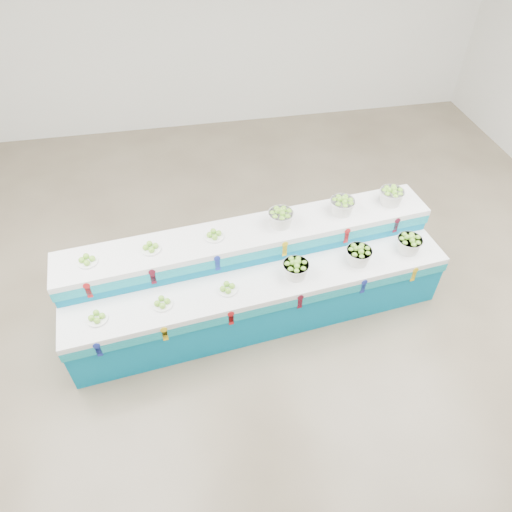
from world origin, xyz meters
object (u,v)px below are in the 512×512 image
display_stand (256,278)px  basket_lower_left (296,268)px  basket_upper_right (392,195)px  plate_upper_mid (151,247)px

display_stand → basket_lower_left: bearing=-35.8°
display_stand → basket_upper_right: basket_upper_right is taller
basket_lower_left → plate_upper_mid: (-1.52, 0.37, 0.24)m
display_stand → basket_lower_left: (0.40, -0.23, 0.31)m
display_stand → plate_upper_mid: size_ratio=19.99×
basket_upper_right → basket_lower_left: bearing=-152.7°
plate_upper_mid → basket_upper_right: size_ratio=0.75×
plate_upper_mid → basket_upper_right: (2.84, 0.31, 0.06)m
basket_lower_left → basket_upper_right: 1.52m
display_stand → plate_upper_mid: plate_upper_mid is taller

